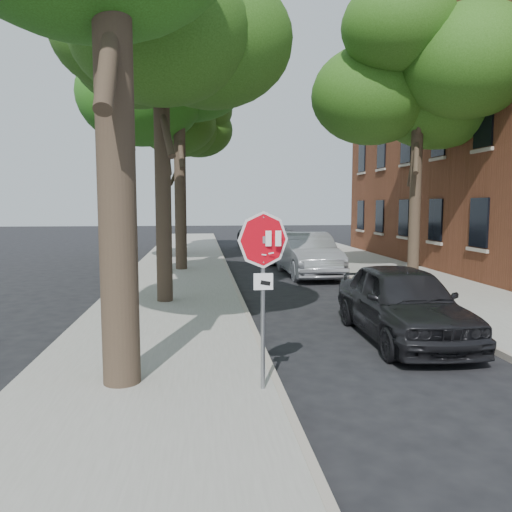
{
  "coord_description": "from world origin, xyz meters",
  "views": [
    {
      "loc": [
        -1.59,
        -7.05,
        2.82
      ],
      "look_at": [
        -0.76,
        0.34,
        2.05
      ],
      "focal_mm": 35.0,
      "sensor_mm": 36.0,
      "label": 1
    }
  ],
  "objects_px": {
    "car_a": "(402,302)",
    "car_d": "(267,237)",
    "stop_sign": "(263,266)",
    "tree_mid_a": "(159,26)",
    "car_c": "(280,246)",
    "tree_mid_b": "(178,77)",
    "car_b": "(307,255)",
    "tree_far": "(178,124)",
    "tree_right": "(417,78)"
  },
  "relations": [
    {
      "from": "tree_far",
      "to": "car_b",
      "type": "xyz_separation_m",
      "value": [
        5.32,
        -8.94,
        -6.36
      ]
    },
    {
      "from": "car_a",
      "to": "car_c",
      "type": "height_order",
      "value": "car_a"
    },
    {
      "from": "stop_sign",
      "to": "car_c",
      "type": "height_order",
      "value": "stop_sign"
    },
    {
      "from": "stop_sign",
      "to": "tree_right",
      "type": "relative_size",
      "value": 0.28
    },
    {
      "from": "tree_far",
      "to": "car_d",
      "type": "distance_m",
      "value": 8.58
    },
    {
      "from": "stop_sign",
      "to": "tree_far",
      "type": "bearing_deg",
      "value": 95.46
    },
    {
      "from": "tree_mid_b",
      "to": "tree_far",
      "type": "height_order",
      "value": "tree_mid_b"
    },
    {
      "from": "car_d",
      "to": "stop_sign",
      "type": "bearing_deg",
      "value": -105.78
    },
    {
      "from": "car_a",
      "to": "car_b",
      "type": "distance_m",
      "value": 9.36
    },
    {
      "from": "car_b",
      "to": "stop_sign",
      "type": "bearing_deg",
      "value": -106.5
    },
    {
      "from": "tree_mid_a",
      "to": "tree_right",
      "type": "bearing_deg",
      "value": 19.19
    },
    {
      "from": "tree_right",
      "to": "car_b",
      "type": "bearing_deg",
      "value": 148.56
    },
    {
      "from": "tree_mid_a",
      "to": "car_b",
      "type": "height_order",
      "value": "tree_mid_a"
    },
    {
      "from": "tree_right",
      "to": "car_b",
      "type": "height_order",
      "value": "tree_right"
    },
    {
      "from": "tree_mid_a",
      "to": "car_d",
      "type": "distance_m",
      "value": 18.39
    },
    {
      "from": "tree_far",
      "to": "car_d",
      "type": "height_order",
      "value": "tree_far"
    },
    {
      "from": "tree_mid_a",
      "to": "car_c",
      "type": "relative_size",
      "value": 1.93
    },
    {
      "from": "car_c",
      "to": "tree_mid_a",
      "type": "bearing_deg",
      "value": -110.19
    },
    {
      "from": "tree_mid_a",
      "to": "car_a",
      "type": "relative_size",
      "value": 2.13
    },
    {
      "from": "tree_mid_b",
      "to": "car_c",
      "type": "relative_size",
      "value": 2.03
    },
    {
      "from": "stop_sign",
      "to": "car_c",
      "type": "xyz_separation_m",
      "value": [
        3.09,
        17.63,
        -1.21
      ]
    },
    {
      "from": "tree_far",
      "to": "tree_right",
      "type": "distance_m",
      "value": 14.02
    },
    {
      "from": "tree_mid_b",
      "to": "car_d",
      "type": "height_order",
      "value": "tree_mid_b"
    },
    {
      "from": "tree_mid_a",
      "to": "tree_far",
      "type": "bearing_deg",
      "value": 90.4
    },
    {
      "from": "tree_mid_b",
      "to": "car_a",
      "type": "distance_m",
      "value": 14.32
    },
    {
      "from": "car_a",
      "to": "car_c",
      "type": "xyz_separation_m",
      "value": [
        -0.21,
        14.79,
        -0.05
      ]
    },
    {
      "from": "car_a",
      "to": "car_d",
      "type": "xyz_separation_m",
      "value": [
        -0.08,
        20.6,
        0.04
      ]
    },
    {
      "from": "car_a",
      "to": "car_d",
      "type": "height_order",
      "value": "car_d"
    },
    {
      "from": "stop_sign",
      "to": "tree_far",
      "type": "height_order",
      "value": "tree_far"
    },
    {
      "from": "stop_sign",
      "to": "tree_mid_a",
      "type": "distance_m",
      "value": 9.31
    },
    {
      "from": "tree_mid_a",
      "to": "stop_sign",
      "type": "bearing_deg",
      "value": -74.93
    },
    {
      "from": "tree_mid_b",
      "to": "tree_far",
      "type": "distance_m",
      "value": 7.04
    },
    {
      "from": "tree_far",
      "to": "car_b",
      "type": "distance_m",
      "value": 12.19
    },
    {
      "from": "tree_mid_b",
      "to": "car_c",
      "type": "distance_m",
      "value": 9.38
    },
    {
      "from": "car_a",
      "to": "car_b",
      "type": "bearing_deg",
      "value": 91.13
    },
    {
      "from": "tree_mid_a",
      "to": "car_d",
      "type": "xyz_separation_m",
      "value": [
        5.14,
        16.31,
        -6.78
      ]
    },
    {
      "from": "car_b",
      "to": "car_c",
      "type": "xyz_separation_m",
      "value": [
        -0.21,
        5.43,
        -0.11
      ]
    },
    {
      "from": "car_c",
      "to": "car_d",
      "type": "distance_m",
      "value": 5.82
    },
    {
      "from": "stop_sign",
      "to": "car_b",
      "type": "bearing_deg",
      "value": 74.87
    },
    {
      "from": "car_b",
      "to": "tree_right",
      "type": "bearing_deg",
      "value": -32.8
    },
    {
      "from": "car_c",
      "to": "stop_sign",
      "type": "bearing_deg",
      "value": -94.58
    },
    {
      "from": "tree_mid_b",
      "to": "tree_far",
      "type": "relative_size",
      "value": 1.11
    },
    {
      "from": "stop_sign",
      "to": "tree_right",
      "type": "height_order",
      "value": "tree_right"
    },
    {
      "from": "car_a",
      "to": "tree_mid_a",
      "type": "bearing_deg",
      "value": 141.67
    },
    {
      "from": "tree_mid_b",
      "to": "stop_sign",
      "type": "bearing_deg",
      "value": -83.05
    },
    {
      "from": "stop_sign",
      "to": "car_c",
      "type": "bearing_deg",
      "value": 80.05
    },
    {
      "from": "stop_sign",
      "to": "tree_far",
      "type": "xyz_separation_m",
      "value": [
        -2.02,
        21.14,
        5.26
      ]
    },
    {
      "from": "car_b",
      "to": "car_d",
      "type": "relative_size",
      "value": 0.87
    },
    {
      "from": "car_a",
      "to": "tree_mid_b",
      "type": "bearing_deg",
      "value": 115.09
    },
    {
      "from": "tree_mid_a",
      "to": "tree_mid_b",
      "type": "relative_size",
      "value": 0.95
    }
  ]
}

